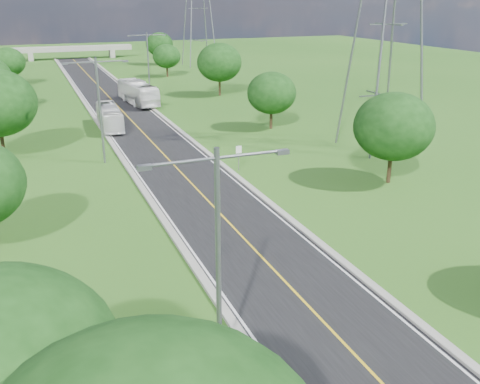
# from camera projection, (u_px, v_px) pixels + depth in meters

# --- Properties ---
(ground) EXTENTS (260.00, 260.00, 0.00)m
(ground) POSITION_uv_depth(u_px,v_px,m) (135.00, 125.00, 66.95)
(ground) COLOR #265417
(ground) RESTS_ON ground
(road) EXTENTS (8.00, 150.00, 0.06)m
(road) POSITION_uv_depth(u_px,v_px,m) (127.00, 115.00, 72.17)
(road) COLOR black
(road) RESTS_ON ground
(curb_left) EXTENTS (0.50, 150.00, 0.22)m
(curb_left) POSITION_uv_depth(u_px,v_px,m) (94.00, 117.00, 70.66)
(curb_left) COLOR gray
(curb_left) RESTS_ON ground
(curb_right) EXTENTS (0.50, 150.00, 0.22)m
(curb_right) POSITION_uv_depth(u_px,v_px,m) (157.00, 112.00, 73.62)
(curb_right) COLOR gray
(curb_right) RESTS_ON ground
(speed_limit_sign) EXTENTS (0.55, 0.09, 2.40)m
(speed_limit_sign) POSITION_uv_depth(u_px,v_px,m) (239.00, 154.00, 49.03)
(speed_limit_sign) COLOR slate
(speed_limit_sign) RESTS_ON ground
(overpass) EXTENTS (30.00, 3.00, 3.20)m
(overpass) POSITION_uv_depth(u_px,v_px,m) (72.00, 49.00, 135.82)
(overpass) COLOR gray
(overpass) RESTS_ON ground
(streetlight_near_left) EXTENTS (5.90, 0.25, 10.00)m
(streetlight_near_left) POSITION_uv_depth(u_px,v_px,m) (218.00, 247.00, 20.98)
(streetlight_near_left) COLOR slate
(streetlight_near_left) RESTS_ON ground
(streetlight_mid_left) EXTENTS (5.90, 0.25, 10.00)m
(streetlight_mid_left) POSITION_uv_depth(u_px,v_px,m) (99.00, 102.00, 49.74)
(streetlight_mid_left) COLOR slate
(streetlight_mid_left) RESTS_ON ground
(streetlight_far_right) EXTENTS (5.90, 0.25, 10.00)m
(streetlight_far_right) POSITION_uv_depth(u_px,v_px,m) (148.00, 60.00, 82.67)
(streetlight_far_right) COLOR slate
(streetlight_far_right) RESTS_ON ground
(power_tower_near) EXTENTS (9.00, 6.40, 28.00)m
(power_tower_near) POSITION_uv_depth(u_px,v_px,m) (390.00, 9.00, 52.36)
(power_tower_near) COLOR slate
(power_tower_near) RESTS_ON ground
(power_tower_far) EXTENTS (9.00, 6.40, 28.00)m
(power_tower_far) POSITION_uv_depth(u_px,v_px,m) (198.00, 2.00, 119.10)
(power_tower_far) COLOR slate
(power_tower_far) RESTS_ON ground
(tree_le) EXTENTS (5.88, 5.88, 6.84)m
(tree_le) POSITION_uv_depth(u_px,v_px,m) (8.00, 62.00, 93.51)
(tree_le) COLOR black
(tree_le) RESTS_ON ground
(tree_rb) EXTENTS (6.72, 6.72, 7.82)m
(tree_rb) POSITION_uv_depth(u_px,v_px,m) (394.00, 126.00, 44.68)
(tree_rb) COLOR black
(tree_rb) RESTS_ON ground
(tree_rc) EXTENTS (5.88, 5.88, 6.84)m
(tree_rc) POSITION_uv_depth(u_px,v_px,m) (272.00, 93.00, 63.72)
(tree_rc) COLOR black
(tree_rc) RESTS_ON ground
(tree_rd) EXTENTS (7.14, 7.14, 8.30)m
(tree_rd) POSITION_uv_depth(u_px,v_px,m) (219.00, 62.00, 85.00)
(tree_rd) COLOR black
(tree_rd) RESTS_ON ground
(tree_re) EXTENTS (5.46, 5.46, 6.35)m
(tree_re) POSITION_uv_depth(u_px,v_px,m) (167.00, 56.00, 105.47)
(tree_re) COLOR black
(tree_re) RESTS_ON ground
(tree_rf) EXTENTS (6.30, 6.30, 7.33)m
(tree_rf) POSITION_uv_depth(u_px,v_px,m) (159.00, 44.00, 123.90)
(tree_rf) COLOR black
(tree_rf) RESTS_ON ground
(bus_outbound) EXTENTS (3.98, 12.13, 3.32)m
(bus_outbound) POSITION_uv_depth(u_px,v_px,m) (138.00, 93.00, 79.16)
(bus_outbound) COLOR white
(bus_outbound) RESTS_ON road
(bus_inbound) EXTENTS (2.76, 9.95, 2.75)m
(bus_inbound) POSITION_uv_depth(u_px,v_px,m) (109.00, 117.00, 64.78)
(bus_inbound) COLOR white
(bus_inbound) RESTS_ON road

